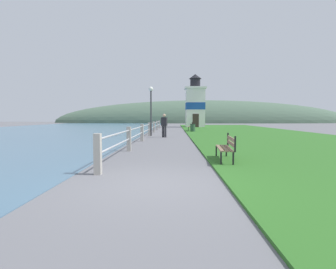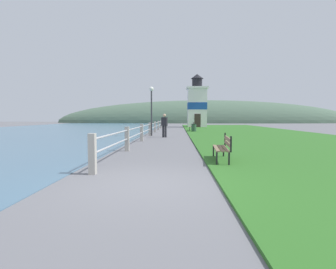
# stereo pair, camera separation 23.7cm
# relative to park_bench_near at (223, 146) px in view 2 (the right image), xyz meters

# --- Properties ---
(ground_plane) EXTENTS (160.00, 160.00, 0.00)m
(ground_plane) POSITION_rel_park_bench_near_xyz_m (-2.26, -3.06, -0.54)
(ground_plane) COLOR slate
(grass_verge) EXTENTS (12.00, 52.31, 0.06)m
(grass_verge) POSITION_rel_park_bench_near_xyz_m (5.38, 14.38, -0.51)
(grass_verge) COLOR #2D6623
(grass_verge) RESTS_ON ground_plane
(water_strip) EXTENTS (24.00, 83.70, 0.01)m
(water_strip) POSITION_rel_park_bench_near_xyz_m (-16.40, 14.38, -0.53)
(water_strip) COLOR #476B84
(water_strip) RESTS_ON ground_plane
(seawall_railing) EXTENTS (0.18, 28.82, 1.09)m
(seawall_railing) POSITION_rel_park_bench_near_xyz_m (-3.80, 12.27, 0.09)
(seawall_railing) COLOR #A8A399
(seawall_railing) RESTS_ON ground_plane
(park_bench_near) EXTENTS (0.61, 1.84, 0.94)m
(park_bench_near) POSITION_rel_park_bench_near_xyz_m (0.00, 0.00, 0.00)
(park_bench_near) COLOR #846B51
(park_bench_near) RESTS_ON ground_plane
(park_bench_midway) EXTENTS (0.55, 1.73, 0.94)m
(park_bench_midway) POSITION_rel_park_bench_near_xyz_m (0.07, 20.09, -0.00)
(park_bench_midway) COLOR #846B51
(park_bench_midway) RESTS_ON ground_plane
(lighthouse) EXTENTS (3.16, 3.16, 7.94)m
(lighthouse) POSITION_rel_park_bench_near_xyz_m (1.37, 30.81, 2.87)
(lighthouse) COLOR white
(lighthouse) RESTS_ON ground_plane
(person_strolling) EXTENTS (0.48, 0.36, 1.76)m
(person_strolling) POSITION_rel_park_bench_near_xyz_m (-2.52, 10.75, 0.42)
(person_strolling) COLOR #28282D
(person_strolling) RESTS_ON ground_plane
(trash_bin) EXTENTS (0.54, 0.54, 0.84)m
(trash_bin) POSITION_rel_park_bench_near_xyz_m (0.13, 17.89, -0.12)
(trash_bin) COLOR #2D5138
(trash_bin) RESTS_ON ground_plane
(lamp_post) EXTENTS (0.36, 0.36, 3.96)m
(lamp_post) POSITION_rel_park_bench_near_xyz_m (-3.65, 12.31, 2.20)
(lamp_post) COLOR #333338
(lamp_post) RESTS_ON ground_plane
(distant_hillside) EXTENTS (80.00, 16.00, 12.00)m
(distant_hillside) POSITION_rel_park_bench_near_xyz_m (5.74, 61.82, -0.54)
(distant_hillside) COLOR #4C6651
(distant_hillside) RESTS_ON ground_plane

